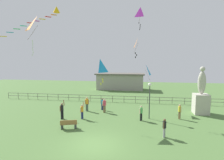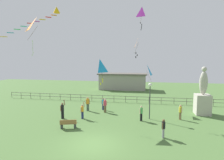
{
  "view_description": "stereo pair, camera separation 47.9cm",
  "coord_description": "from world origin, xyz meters",
  "px_view_note": "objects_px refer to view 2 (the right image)",
  "views": [
    {
      "loc": [
        3.21,
        -12.67,
        6.27
      ],
      "look_at": [
        0.42,
        5.64,
        4.23
      ],
      "focal_mm": 29.45,
      "sensor_mm": 36.0,
      "label": 1
    },
    {
      "loc": [
        3.68,
        -12.59,
        6.27
      ],
      "look_at": [
        0.42,
        5.64,
        4.23
      ],
      "focal_mm": 29.45,
      "sensor_mm": 36.0,
      "label": 2
    }
  ],
  "objects_px": {
    "statue_monument": "(203,99)",
    "person_4": "(180,111)",
    "person_1": "(82,110)",
    "kite_3": "(147,71)",
    "person_2": "(103,103)",
    "kite_4": "(138,43)",
    "park_bench": "(68,124)",
    "person_0": "(163,127)",
    "person_6": "(105,104)",
    "kite_0": "(100,67)",
    "person_3": "(141,112)",
    "person_7": "(62,109)",
    "kite_1": "(37,27)",
    "lamppost": "(150,93)",
    "streamer_kite": "(53,12)",
    "kite_2": "(142,13)",
    "person_5": "(88,103)"
  },
  "relations": [
    {
      "from": "statue_monument",
      "to": "streamer_kite",
      "type": "height_order",
      "value": "streamer_kite"
    },
    {
      "from": "lamppost",
      "to": "streamer_kite",
      "type": "distance_m",
      "value": 12.27
    },
    {
      "from": "person_4",
      "to": "kite_0",
      "type": "distance_m",
      "value": 9.66
    },
    {
      "from": "person_1",
      "to": "person_2",
      "type": "height_order",
      "value": "person_1"
    },
    {
      "from": "park_bench",
      "to": "person_6",
      "type": "bearing_deg",
      "value": 68.72
    },
    {
      "from": "person_4",
      "to": "streamer_kite",
      "type": "distance_m",
      "value": 15.92
    },
    {
      "from": "park_bench",
      "to": "person_2",
      "type": "height_order",
      "value": "person_2"
    },
    {
      "from": "park_bench",
      "to": "kite_3",
      "type": "bearing_deg",
      "value": 48.53
    },
    {
      "from": "person_1",
      "to": "person_2",
      "type": "distance_m",
      "value": 4.02
    },
    {
      "from": "statue_monument",
      "to": "person_5",
      "type": "distance_m",
      "value": 13.51
    },
    {
      "from": "person_1",
      "to": "kite_3",
      "type": "height_order",
      "value": "kite_3"
    },
    {
      "from": "kite_0",
      "to": "statue_monument",
      "type": "bearing_deg",
      "value": 24.89
    },
    {
      "from": "person_2",
      "to": "kite_4",
      "type": "bearing_deg",
      "value": -22.32
    },
    {
      "from": "person_0",
      "to": "person_6",
      "type": "xyz_separation_m",
      "value": [
        -6.16,
        6.25,
        0.08
      ]
    },
    {
      "from": "person_1",
      "to": "kite_0",
      "type": "distance_m",
      "value": 5.32
    },
    {
      "from": "park_bench",
      "to": "streamer_kite",
      "type": "bearing_deg",
      "value": 155.85
    },
    {
      "from": "statue_monument",
      "to": "park_bench",
      "type": "relative_size",
      "value": 3.55
    },
    {
      "from": "person_1",
      "to": "kite_1",
      "type": "relative_size",
      "value": 0.57
    },
    {
      "from": "person_2",
      "to": "person_6",
      "type": "distance_m",
      "value": 1.14
    },
    {
      "from": "kite_2",
      "to": "kite_3",
      "type": "relative_size",
      "value": 1.1
    },
    {
      "from": "person_3",
      "to": "person_6",
      "type": "distance_m",
      "value": 4.92
    },
    {
      "from": "lamppost",
      "to": "person_3",
      "type": "xyz_separation_m",
      "value": [
        -0.86,
        -0.77,
        -1.95
      ]
    },
    {
      "from": "park_bench",
      "to": "streamer_kite",
      "type": "distance_m",
      "value": 10.27
    },
    {
      "from": "person_0",
      "to": "person_5",
      "type": "distance_m",
      "value": 10.64
    },
    {
      "from": "statue_monument",
      "to": "kite_4",
      "type": "xyz_separation_m",
      "value": [
        -7.33,
        -1.99,
        6.24
      ]
    },
    {
      "from": "kite_2",
      "to": "statue_monument",
      "type": "bearing_deg",
      "value": -29.32
    },
    {
      "from": "person_5",
      "to": "person_6",
      "type": "height_order",
      "value": "person_5"
    },
    {
      "from": "person_2",
      "to": "kite_4",
      "type": "relative_size",
      "value": 0.66
    },
    {
      "from": "kite_3",
      "to": "kite_4",
      "type": "relative_size",
      "value": 1.27
    },
    {
      "from": "park_bench",
      "to": "kite_4",
      "type": "distance_m",
      "value": 10.91
    },
    {
      "from": "lamppost",
      "to": "kite_1",
      "type": "distance_m",
      "value": 12.39
    },
    {
      "from": "park_bench",
      "to": "person_0",
      "type": "distance_m",
      "value": 8.4
    },
    {
      "from": "kite_1",
      "to": "streamer_kite",
      "type": "relative_size",
      "value": 0.77
    },
    {
      "from": "person_0",
      "to": "person_1",
      "type": "xyz_separation_m",
      "value": [
        -8.04,
        3.51,
        0.02
      ]
    },
    {
      "from": "kite_0",
      "to": "park_bench",
      "type": "bearing_deg",
      "value": -143.88
    },
    {
      "from": "person_0",
      "to": "person_2",
      "type": "height_order",
      "value": "person_0"
    },
    {
      "from": "lamppost",
      "to": "streamer_kite",
      "type": "bearing_deg",
      "value": -158.88
    },
    {
      "from": "kite_2",
      "to": "person_7",
      "type": "bearing_deg",
      "value": -133.85
    },
    {
      "from": "person_4",
      "to": "kite_2",
      "type": "height_order",
      "value": "kite_2"
    },
    {
      "from": "person_7",
      "to": "kite_4",
      "type": "bearing_deg",
      "value": 16.66
    },
    {
      "from": "lamppost",
      "to": "person_6",
      "type": "bearing_deg",
      "value": 163.11
    },
    {
      "from": "person_0",
      "to": "kite_4",
      "type": "height_order",
      "value": "kite_4"
    },
    {
      "from": "statue_monument",
      "to": "person_4",
      "type": "height_order",
      "value": "statue_monument"
    },
    {
      "from": "person_6",
      "to": "person_7",
      "type": "bearing_deg",
      "value": -142.02
    },
    {
      "from": "person_2",
      "to": "person_4",
      "type": "xyz_separation_m",
      "value": [
        8.83,
        -2.27,
        0.05
      ]
    },
    {
      "from": "kite_1",
      "to": "kite_4",
      "type": "bearing_deg",
      "value": 35.27
    },
    {
      "from": "person_4",
      "to": "kite_0",
      "type": "relative_size",
      "value": 0.64
    },
    {
      "from": "lamppost",
      "to": "person_5",
      "type": "distance_m",
      "value": 7.87
    },
    {
      "from": "park_bench",
      "to": "person_3",
      "type": "relative_size",
      "value": 0.98
    },
    {
      "from": "kite_3",
      "to": "person_6",
      "type": "bearing_deg",
      "value": -154.64
    }
  ]
}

